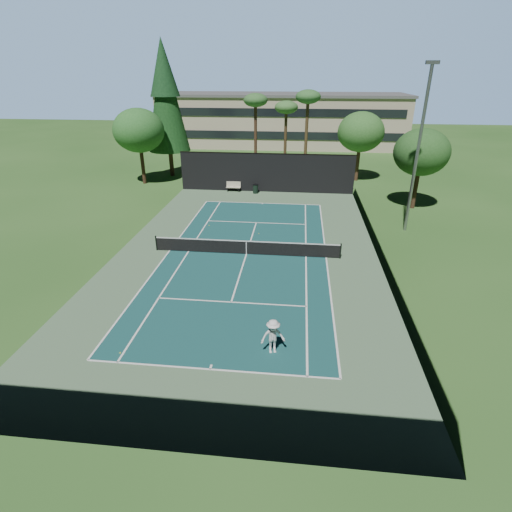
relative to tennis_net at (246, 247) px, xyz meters
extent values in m
plane|color=#2D5921|center=(0.00, 0.00, -0.56)|extent=(160.00, 160.00, 0.00)
cube|color=#517250|center=(0.00, 0.00, -0.55)|extent=(18.00, 32.00, 0.01)
cube|color=#164848|center=(0.00, 0.00, -0.55)|extent=(10.97, 23.77, 0.01)
cube|color=white|center=(0.00, -11.88, -0.54)|extent=(10.97, 0.10, 0.01)
cube|color=white|center=(0.00, 11.88, -0.54)|extent=(10.97, 0.10, 0.01)
cube|color=white|center=(0.00, -6.40, -0.54)|extent=(8.23, 0.10, 0.01)
cube|color=white|center=(0.00, 6.40, -0.54)|extent=(8.23, 0.10, 0.01)
cube|color=white|center=(-5.49, 0.00, -0.54)|extent=(0.10, 23.77, 0.01)
cube|color=white|center=(5.49, 0.00, -0.54)|extent=(0.10, 23.77, 0.01)
cube|color=white|center=(-4.12, 0.00, -0.54)|extent=(0.10, 23.77, 0.01)
cube|color=white|center=(4.12, 0.00, -0.54)|extent=(0.10, 23.77, 0.01)
cube|color=white|center=(0.00, 0.00, -0.54)|extent=(0.10, 12.80, 0.01)
cube|color=white|center=(0.00, -11.73, -0.54)|extent=(0.10, 0.30, 0.01)
cube|color=white|center=(0.00, 11.73, -0.54)|extent=(0.10, 0.30, 0.01)
cylinder|color=black|center=(-6.40, 0.00, -0.01)|extent=(0.10, 0.10, 1.10)
cylinder|color=black|center=(6.40, 0.00, -0.01)|extent=(0.10, 0.10, 1.10)
cube|color=black|center=(0.00, 0.00, -0.06)|extent=(12.80, 0.02, 0.92)
cube|color=white|center=(0.00, 0.00, 0.43)|extent=(12.80, 0.04, 0.07)
cube|color=white|center=(0.00, 0.00, -0.06)|extent=(0.05, 0.03, 0.92)
cube|color=black|center=(0.00, 16.00, 1.44)|extent=(18.00, 0.04, 4.00)
cube|color=black|center=(0.00, -16.00, 1.44)|extent=(18.00, 0.04, 4.00)
cube|color=black|center=(9.00, 0.00, 1.44)|extent=(0.04, 32.00, 4.00)
cube|color=black|center=(-9.00, 0.00, 1.44)|extent=(0.04, 32.00, 4.00)
cube|color=black|center=(0.00, 16.00, 3.44)|extent=(18.00, 0.06, 0.06)
imported|color=white|center=(2.57, -10.41, 0.29)|extent=(1.22, 0.89, 1.69)
sphere|color=yellow|center=(-4.25, -11.27, -0.52)|extent=(0.07, 0.07, 0.07)
sphere|color=#C6E935|center=(-2.93, 0.78, -0.53)|extent=(0.06, 0.06, 0.06)
sphere|color=#BBCA2D|center=(0.47, 3.90, -0.52)|extent=(0.07, 0.07, 0.07)
sphere|color=#BBDA31|center=(-3.79, 5.25, -0.52)|extent=(0.08, 0.08, 0.08)
cube|color=beige|center=(-3.44, 15.70, -0.11)|extent=(1.50, 0.45, 0.05)
cube|color=beige|center=(-3.44, 15.90, 0.19)|extent=(1.50, 0.06, 0.55)
cube|color=black|center=(-4.04, 15.70, -0.35)|extent=(0.06, 0.40, 0.42)
cube|color=black|center=(-2.84, 15.70, -0.35)|extent=(0.06, 0.40, 0.42)
cylinder|color=black|center=(-1.05, 15.30, -0.11)|extent=(0.52, 0.52, 0.90)
cylinder|color=black|center=(-1.05, 15.30, 0.36)|extent=(0.56, 0.56, 0.05)
cylinder|color=#442C1D|center=(-12.00, 22.00, 1.24)|extent=(0.50, 0.50, 3.60)
cone|color=#163D18|center=(-12.00, 22.00, 8.44)|extent=(4.80, 4.80, 12.00)
cone|color=#14371A|center=(-12.00, 22.00, 11.44)|extent=(3.30, 3.30, 6.00)
cylinder|color=#472D1E|center=(-2.00, 24.00, 3.72)|extent=(0.36, 0.36, 8.55)
ellipsoid|color=#2F5F2B|center=(-2.00, 24.00, 7.99)|extent=(2.80, 2.80, 1.54)
cylinder|color=#49341F|center=(1.50, 26.00, 3.27)|extent=(0.36, 0.36, 7.65)
ellipsoid|color=#37662E|center=(1.50, 26.00, 7.09)|extent=(2.80, 2.80, 1.54)
cylinder|color=#4F3B22|center=(4.00, 23.00, 3.94)|extent=(0.36, 0.36, 9.00)
ellipsoid|color=#2D612B|center=(4.00, 23.00, 8.44)|extent=(2.80, 2.80, 1.54)
cylinder|color=#4E3221|center=(10.00, 22.00, 1.20)|extent=(0.40, 0.40, 3.52)
ellipsoid|color=#2E6226|center=(10.00, 22.00, 4.88)|extent=(5.12, 5.12, 4.35)
cylinder|color=#472E1E|center=(14.00, 12.00, 1.09)|extent=(0.40, 0.40, 3.30)
ellipsoid|color=#25521F|center=(14.00, 12.00, 4.54)|extent=(4.80, 4.80, 4.08)
cylinder|color=#442B1D|center=(-14.00, 18.00, 1.31)|extent=(0.40, 0.40, 3.74)
ellipsoid|color=#286427|center=(-14.00, 18.00, 5.22)|extent=(5.44, 5.44, 4.62)
cube|color=#C3AF97|center=(0.00, 46.00, 3.44)|extent=(40.00, 12.00, 8.00)
cube|color=#59595B|center=(0.00, 46.00, 7.54)|extent=(40.50, 12.50, 0.40)
cube|color=black|center=(0.00, 39.95, 1.84)|extent=(38.00, 0.15, 1.20)
cube|color=black|center=(0.00, 39.95, 5.24)|extent=(38.00, 0.15, 1.20)
cylinder|color=gray|center=(12.00, 6.00, 5.44)|extent=(0.24, 0.24, 12.00)
cube|color=gray|center=(12.00, 6.00, 11.54)|extent=(0.90, 0.25, 0.25)
camera|label=1|loc=(3.39, -24.96, 10.97)|focal=28.00mm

